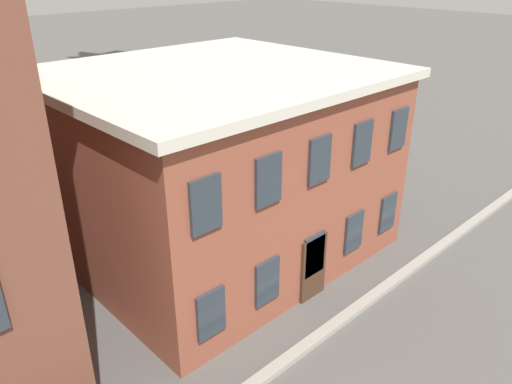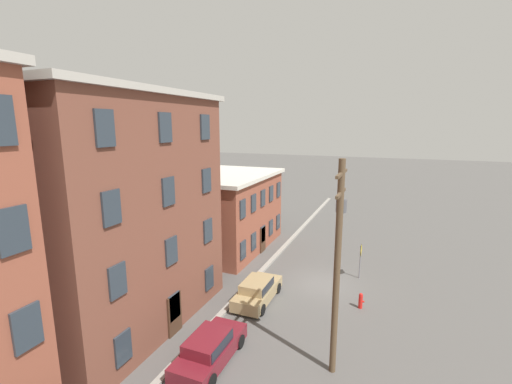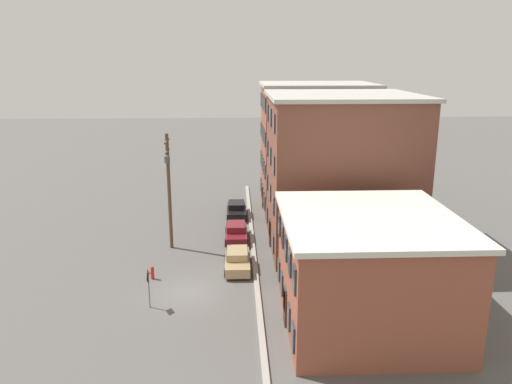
% 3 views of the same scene
% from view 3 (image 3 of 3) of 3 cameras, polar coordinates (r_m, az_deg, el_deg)
% --- Properties ---
extents(ground_plane, '(200.00, 200.00, 0.00)m').
position_cam_3_polar(ground_plane, '(34.47, -7.50, -11.32)').
color(ground_plane, '#565451').
extents(kerb_strip, '(56.00, 0.36, 0.16)m').
position_cam_3_polar(kerb_strip, '(34.32, 0.14, -11.16)').
color(kerb_strip, '#9E998E').
rests_on(kerb_strip, ground_plane).
extents(apartment_corner, '(9.58, 11.20, 12.82)m').
position_cam_3_polar(apartment_corner, '(51.77, 6.78, 5.18)').
color(apartment_corner, brown).
rests_on(apartment_corner, ground_plane).
extents(apartment_midblock, '(11.43, 11.72, 12.54)m').
position_cam_3_polar(apartment_midblock, '(41.24, 9.52, 2.33)').
color(apartment_midblock, brown).
rests_on(apartment_midblock, ground_plane).
extents(apartment_far, '(10.84, 9.88, 6.66)m').
position_cam_3_polar(apartment_far, '(30.03, 12.52, -8.67)').
color(apartment_far, brown).
rests_on(apartment_far, ground_plane).
extents(car_black, '(4.40, 1.92, 1.43)m').
position_cam_3_polar(car_black, '(49.42, -2.24, -1.97)').
color(car_black, black).
rests_on(car_black, ground_plane).
extents(car_maroon, '(4.40, 1.92, 1.43)m').
position_cam_3_polar(car_maroon, '(43.17, -2.29, -4.55)').
color(car_maroon, maroon).
rests_on(car_maroon, ground_plane).
extents(car_tan, '(4.40, 1.92, 1.43)m').
position_cam_3_polar(car_tan, '(37.51, -2.14, -7.67)').
color(car_tan, tan).
rests_on(car_tan, ground_plane).
extents(caution_sign, '(0.95, 0.08, 2.59)m').
position_cam_3_polar(caution_sign, '(32.29, -12.21, -10.05)').
color(caution_sign, slate).
rests_on(caution_sign, ground_plane).
extents(utility_pole, '(2.40, 0.44, 9.53)m').
position_cam_3_polar(utility_pole, '(40.62, -9.93, 0.75)').
color(utility_pole, brown).
rests_on(utility_pole, ground_plane).
extents(fire_hydrant, '(0.24, 0.34, 0.96)m').
position_cam_3_polar(fire_hydrant, '(36.67, -11.75, -9.00)').
color(fire_hydrant, red).
rests_on(fire_hydrant, ground_plane).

